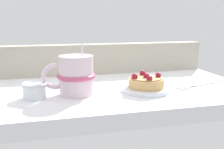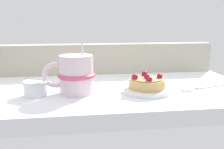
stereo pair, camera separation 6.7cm
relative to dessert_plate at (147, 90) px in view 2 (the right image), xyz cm
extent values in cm
cube|color=white|center=(-7.12, 7.00, -2.46)|extent=(75.39, 42.74, 3.85)
cube|color=#B2AD99|center=(-7.12, 25.94, 4.56)|extent=(73.88, 4.86, 10.18)
cylinder|color=silver|center=(0.00, 0.00, 0.04)|extent=(12.52, 12.52, 1.14)
cylinder|color=silver|center=(0.00, 0.00, -0.25)|extent=(6.88, 6.88, 0.57)
cylinder|color=tan|center=(0.00, 0.00, 1.76)|extent=(9.20, 9.20, 2.32)
cylinder|color=#AB854F|center=(0.00, 0.00, 3.07)|extent=(8.09, 8.09, 0.30)
sphere|color=maroon|center=(0.00, 0.00, 3.59)|extent=(1.56, 1.56, 1.56)
sphere|color=maroon|center=(3.32, -0.08, 3.64)|extent=(1.47, 1.47, 1.47)
sphere|color=maroon|center=(0.25, 3.43, 3.62)|extent=(1.59, 1.59, 1.59)
sphere|color=maroon|center=(-3.32, -0.31, 3.69)|extent=(1.63, 1.63, 1.63)
sphere|color=maroon|center=(-0.32, -2.99, 3.60)|extent=(1.54, 1.54, 1.54)
cylinder|color=silver|center=(-17.96, 1.73, 4.37)|extent=(8.45, 8.45, 9.81)
torus|color=#C64C70|center=(-17.96, 1.73, 4.19)|extent=(9.67, 9.67, 1.18)
torus|color=silver|center=(-23.15, 1.73, 4.37)|extent=(6.64, 1.15, 6.64)
cylinder|color=silver|center=(-16.27, 2.37, 9.46)|extent=(0.78, 1.80, 5.38)
cube|color=silver|center=(20.10, 2.63, -0.23)|extent=(12.63, 4.41, 0.60)
cube|color=silver|center=(13.88, 0.76, -0.23)|extent=(1.31, 0.88, 0.60)
cube|color=silver|center=(10.21, 0.80, -0.23)|extent=(3.42, 1.24, 0.60)
cube|color=silver|center=(10.43, 0.10, -0.23)|extent=(3.42, 1.24, 0.60)
cube|color=silver|center=(10.64, -0.60, -0.23)|extent=(3.42, 1.24, 0.60)
cube|color=silver|center=(10.85, -1.31, -0.23)|extent=(3.42, 1.24, 0.60)
cylinder|color=silver|center=(-28.14, 0.89, 1.19)|extent=(5.60, 5.60, 3.45)
torus|color=silver|center=(-28.14, 0.89, 2.92)|extent=(6.09, 6.09, 0.60)
camera|label=1|loc=(-24.73, -62.37, 18.34)|focal=42.04mm
camera|label=2|loc=(-18.20, -63.65, 18.34)|focal=42.04mm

